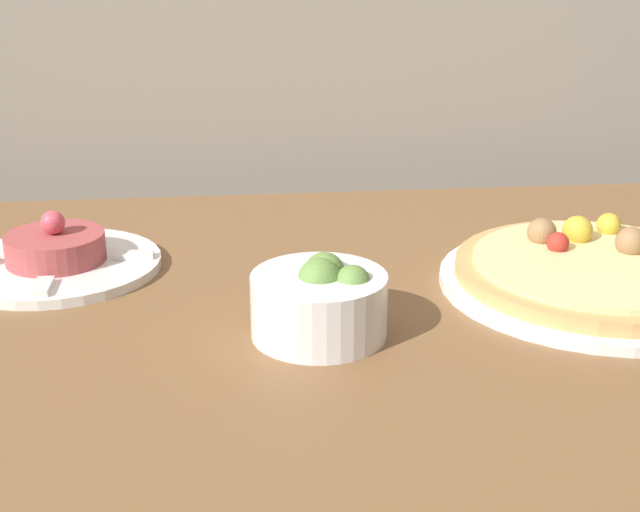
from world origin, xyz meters
name	(u,v)px	position (x,y,z in m)	size (l,w,h in m)	color
dining_table	(305,411)	(0.00, 0.36, 0.62)	(1.06, 0.71, 0.74)	brown
pizza_plate	(597,273)	(0.29, 0.36, 0.75)	(0.30, 0.30, 0.05)	white
tartare_plate	(57,257)	(-0.24, 0.46, 0.75)	(0.21, 0.21, 0.06)	white
small_bowl	(321,301)	(0.01, 0.28, 0.77)	(0.12, 0.12, 0.07)	white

